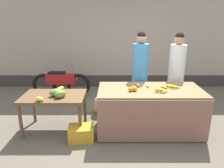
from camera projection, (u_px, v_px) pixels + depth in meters
ground_plane at (126, 129)px, 3.99m from camera, size 24.00×24.00×0.00m
market_wall_back at (121, 34)px, 6.15m from camera, size 8.73×0.23×3.35m
fruit_stall_counter at (149, 110)px, 3.85m from camera, size 1.92×0.94×0.84m
side_table_wooden at (53, 100)px, 3.79m from camera, size 1.16×0.73×0.71m
banana_bunch_pile at (164, 88)px, 3.71m from camera, size 0.61×0.45×0.07m
orange_pile at (133, 88)px, 3.64m from camera, size 0.24×0.31×0.09m
mango_papaya_pile at (56, 93)px, 3.70m from camera, size 0.53×0.70×0.14m
vendor_woman_blue_shirt at (139, 74)px, 4.37m from camera, size 0.34×0.34×1.84m
vendor_woman_white_shirt at (176, 74)px, 4.42m from camera, size 0.34×0.34×1.81m
parked_motorcycle at (61, 82)px, 5.58m from camera, size 1.60×0.18×0.88m
produce_crate at (81, 133)px, 3.60m from camera, size 0.47×0.36×0.26m
produce_sack at (100, 105)px, 4.59m from camera, size 0.40×0.43×0.44m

